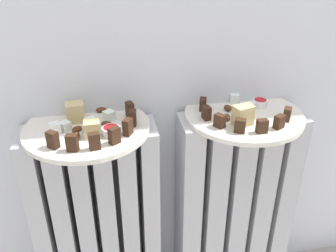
% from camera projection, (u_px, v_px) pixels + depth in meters
% --- Properties ---
extents(radiator_left, '(0.35, 0.12, 0.63)m').
position_uv_depth(radiator_left, '(99.00, 227.00, 1.05)').
color(radiator_left, '#B2B2B7').
rests_on(radiator_left, ground_plane).
extents(radiator_right, '(0.35, 0.12, 0.63)m').
position_uv_depth(radiator_right, '(233.00, 210.00, 1.12)').
color(radiator_right, '#B2B2B7').
rests_on(radiator_right, ground_plane).
extents(plate_left, '(0.31, 0.31, 0.01)m').
position_uv_depth(plate_left, '(87.00, 128.00, 0.90)').
color(plate_left, silver).
rests_on(plate_left, radiator_left).
extents(plate_right, '(0.31, 0.31, 0.01)m').
position_uv_depth(plate_right, '(244.00, 115.00, 0.96)').
color(plate_right, silver).
rests_on(plate_right, radiator_right).
extents(dark_cake_slice_left_0, '(0.03, 0.03, 0.04)m').
position_uv_depth(dark_cake_slice_left_0, '(53.00, 140.00, 0.80)').
color(dark_cake_slice_left_0, '#382114').
rests_on(dark_cake_slice_left_0, plate_left).
extents(dark_cake_slice_left_1, '(0.03, 0.02, 0.04)m').
position_uv_depth(dark_cake_slice_left_1, '(72.00, 143.00, 0.79)').
color(dark_cake_slice_left_1, '#382114').
rests_on(dark_cake_slice_left_1, plate_left).
extents(dark_cake_slice_left_2, '(0.03, 0.02, 0.04)m').
position_uv_depth(dark_cake_slice_left_2, '(94.00, 141.00, 0.79)').
color(dark_cake_slice_left_2, '#382114').
rests_on(dark_cake_slice_left_2, plate_left).
extents(dark_cake_slice_left_3, '(0.03, 0.03, 0.04)m').
position_uv_depth(dark_cake_slice_left_3, '(114.00, 135.00, 0.81)').
color(dark_cake_slice_left_3, '#382114').
rests_on(dark_cake_slice_left_3, plate_left).
extents(dark_cake_slice_left_4, '(0.03, 0.03, 0.04)m').
position_uv_depth(dark_cake_slice_left_4, '(128.00, 127.00, 0.85)').
color(dark_cake_slice_left_4, '#382114').
rests_on(dark_cake_slice_left_4, plate_left).
extents(dark_cake_slice_left_5, '(0.02, 0.03, 0.04)m').
position_uv_depth(dark_cake_slice_left_5, '(133.00, 118.00, 0.89)').
color(dark_cake_slice_left_5, '#382114').
rests_on(dark_cake_slice_left_5, plate_left).
extents(dark_cake_slice_left_6, '(0.02, 0.03, 0.04)m').
position_uv_depth(dark_cake_slice_left_6, '(130.00, 110.00, 0.93)').
color(dark_cake_slice_left_6, '#382114').
rests_on(dark_cake_slice_left_6, plate_left).
extents(marble_cake_slice_left_0, '(0.05, 0.04, 0.05)m').
position_uv_depth(marble_cake_slice_left_0, '(75.00, 112.00, 0.91)').
color(marble_cake_slice_left_0, tan).
rests_on(marble_cake_slice_left_0, plate_left).
extents(marble_cake_slice_left_1, '(0.04, 0.03, 0.04)m').
position_uv_depth(marble_cake_slice_left_1, '(92.00, 129.00, 0.84)').
color(marble_cake_slice_left_1, tan).
rests_on(marble_cake_slice_left_1, plate_left).
extents(turkish_delight_left_0, '(0.03, 0.03, 0.02)m').
position_uv_depth(turkish_delight_left_0, '(91.00, 122.00, 0.89)').
color(turkish_delight_left_0, white).
rests_on(turkish_delight_left_0, plate_left).
extents(turkish_delight_left_1, '(0.03, 0.03, 0.02)m').
position_uv_depth(turkish_delight_left_1, '(65.00, 126.00, 0.87)').
color(turkish_delight_left_1, white).
rests_on(turkish_delight_left_1, plate_left).
extents(turkish_delight_left_2, '(0.03, 0.03, 0.02)m').
position_uv_depth(turkish_delight_left_2, '(109.00, 116.00, 0.92)').
color(turkish_delight_left_2, white).
rests_on(turkish_delight_left_2, plate_left).
extents(turkish_delight_left_3, '(0.03, 0.03, 0.02)m').
position_uv_depth(turkish_delight_left_3, '(55.00, 128.00, 0.86)').
color(turkish_delight_left_3, white).
rests_on(turkish_delight_left_3, plate_left).
extents(medjool_date_left_0, '(0.03, 0.02, 0.01)m').
position_uv_depth(medjool_date_left_0, '(101.00, 110.00, 0.96)').
color(medjool_date_left_0, '#4C2814').
rests_on(medjool_date_left_0, plate_left).
extents(medjool_date_left_1, '(0.03, 0.03, 0.02)m').
position_uv_depth(medjool_date_left_1, '(107.00, 124.00, 0.89)').
color(medjool_date_left_1, '#4C2814').
rests_on(medjool_date_left_1, plate_left).
extents(medjool_date_left_2, '(0.02, 0.03, 0.02)m').
position_uv_depth(medjool_date_left_2, '(76.00, 136.00, 0.83)').
color(medjool_date_left_2, '#4C2814').
rests_on(medjool_date_left_2, plate_left).
extents(medjool_date_left_3, '(0.03, 0.03, 0.01)m').
position_uv_depth(medjool_date_left_3, '(77.00, 129.00, 0.86)').
color(medjool_date_left_3, '#4C2814').
rests_on(medjool_date_left_3, plate_left).
extents(jam_bowl_left, '(0.04, 0.04, 0.02)m').
position_uv_depth(jam_bowl_left, '(111.00, 131.00, 0.85)').
color(jam_bowl_left, white).
rests_on(jam_bowl_left, plate_left).
extents(dark_cake_slice_right_0, '(0.02, 0.03, 0.03)m').
position_uv_depth(dark_cake_slice_right_0, '(203.00, 104.00, 0.97)').
color(dark_cake_slice_right_0, '#382114').
rests_on(dark_cake_slice_right_0, plate_right).
extents(dark_cake_slice_right_1, '(0.02, 0.03, 0.03)m').
position_uv_depth(dark_cake_slice_right_1, '(206.00, 113.00, 0.92)').
color(dark_cake_slice_right_1, '#382114').
rests_on(dark_cake_slice_right_1, plate_right).
extents(dark_cake_slice_right_2, '(0.03, 0.03, 0.03)m').
position_uv_depth(dark_cake_slice_right_2, '(220.00, 121.00, 0.88)').
color(dark_cake_slice_right_2, '#382114').
rests_on(dark_cake_slice_right_2, plate_right).
extents(dark_cake_slice_right_3, '(0.03, 0.03, 0.03)m').
position_uv_depth(dark_cake_slice_right_3, '(240.00, 126.00, 0.86)').
color(dark_cake_slice_right_3, '#382114').
rests_on(dark_cake_slice_right_3, plate_right).
extents(dark_cake_slice_right_4, '(0.03, 0.02, 0.03)m').
position_uv_depth(dark_cake_slice_right_4, '(262.00, 126.00, 0.86)').
color(dark_cake_slice_right_4, '#382114').
rests_on(dark_cake_slice_right_4, plate_right).
extents(dark_cake_slice_right_5, '(0.03, 0.03, 0.03)m').
position_uv_depth(dark_cake_slice_right_5, '(279.00, 122.00, 0.88)').
color(dark_cake_slice_right_5, '#382114').
rests_on(dark_cake_slice_right_5, plate_right).
extents(dark_cake_slice_right_6, '(0.03, 0.03, 0.03)m').
position_uv_depth(dark_cake_slice_right_6, '(287.00, 114.00, 0.91)').
color(dark_cake_slice_right_6, '#382114').
rests_on(dark_cake_slice_right_6, plate_right).
extents(marble_cake_slice_right_0, '(0.05, 0.04, 0.05)m').
position_uv_depth(marble_cake_slice_right_0, '(243.00, 116.00, 0.89)').
color(marble_cake_slice_right_0, tan).
rests_on(marble_cake_slice_right_0, plate_right).
extents(turkish_delight_right_0, '(0.03, 0.03, 0.02)m').
position_uv_depth(turkish_delight_right_0, '(245.00, 109.00, 0.95)').
color(turkish_delight_right_0, white).
rests_on(turkish_delight_right_0, plate_right).
extents(turkish_delight_right_1, '(0.03, 0.03, 0.02)m').
position_uv_depth(turkish_delight_right_1, '(234.00, 98.00, 1.01)').
color(turkish_delight_right_1, white).
rests_on(turkish_delight_right_1, plate_right).
extents(turkish_delight_right_2, '(0.03, 0.03, 0.02)m').
position_uv_depth(turkish_delight_right_2, '(251.00, 106.00, 0.97)').
color(turkish_delight_right_2, white).
rests_on(turkish_delight_right_2, plate_right).
extents(medjool_date_right_0, '(0.02, 0.03, 0.02)m').
position_uv_depth(medjool_date_right_0, '(227.00, 117.00, 0.92)').
color(medjool_date_right_0, '#4C2814').
rests_on(medjool_date_right_0, plate_right).
extents(medjool_date_right_1, '(0.03, 0.03, 0.02)m').
position_uv_depth(medjool_date_right_1, '(228.00, 108.00, 0.97)').
color(medjool_date_right_1, '#4C2814').
rests_on(medjool_date_right_1, plate_right).
extents(jam_bowl_right, '(0.04, 0.04, 0.02)m').
position_uv_depth(jam_bowl_right, '(260.00, 102.00, 0.99)').
color(jam_bowl_right, white).
rests_on(jam_bowl_right, plate_right).
extents(fork, '(0.05, 0.10, 0.00)m').
position_uv_depth(fork, '(87.00, 125.00, 0.90)').
color(fork, silver).
rests_on(fork, plate_left).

